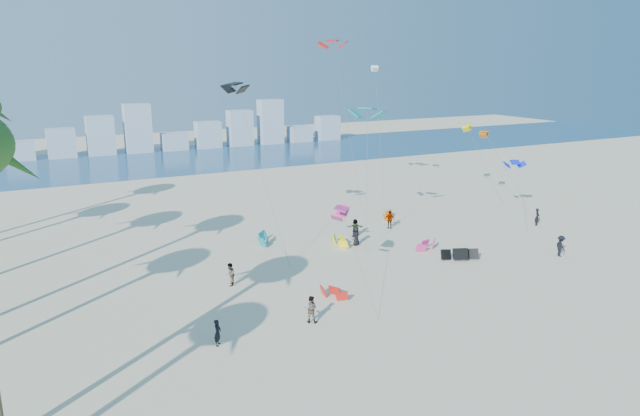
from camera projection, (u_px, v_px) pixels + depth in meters
name	position (u px, v px, depth m)	size (l,w,h in m)	color
ground	(407.00, 361.00, 31.26)	(220.00, 220.00, 0.00)	beige
ocean	(143.00, 161.00, 93.37)	(220.00, 220.00, 0.00)	navy
kitesurfer_near	(218.00, 333.00, 32.82)	(0.56, 0.37, 1.54)	black
kitesurfer_mid	(311.00, 309.00, 35.73)	(0.83, 0.64, 1.70)	gray
kitesurfers_far	(408.00, 237.00, 50.34)	(32.39, 14.42, 1.74)	black
grounded_kites	(375.00, 245.00, 49.48)	(16.74, 17.63, 0.99)	red
flying_kites	(384.00, 110.00, 53.63)	(32.74, 26.73, 18.04)	#DA3088
distant_skyline	(123.00, 135.00, 100.73)	(85.00, 3.00, 8.40)	#9EADBF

